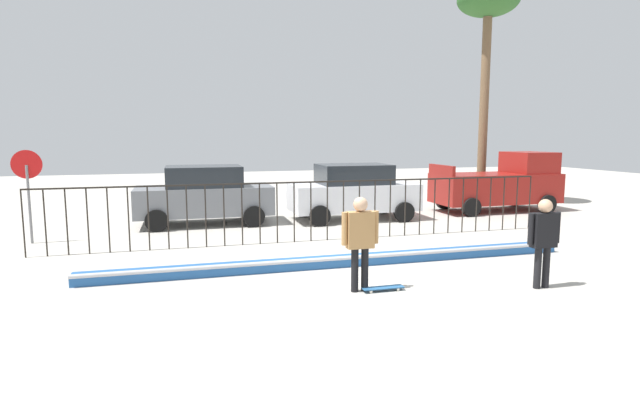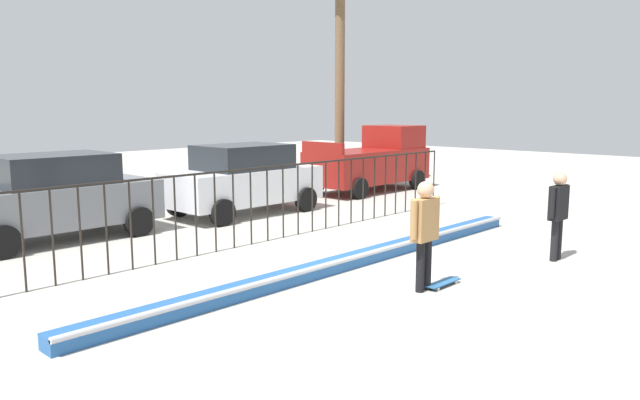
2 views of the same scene
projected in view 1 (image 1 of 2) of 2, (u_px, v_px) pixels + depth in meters
The scene contains 11 objects.
ground_plane at pixel (352, 274), 10.44m from camera, with size 60.00×60.00×0.00m, color #ADA89E.
bowl_coping_ledge at pixel (342, 261), 11.08m from camera, with size 11.00×0.41×0.27m.
perimeter_fence at pixel (311, 204), 13.58m from camera, with size 14.04×0.04×1.65m.
skateboarder at pixel (360, 235), 9.18m from camera, with size 0.71×0.27×1.77m.
skateboard at pixel (383, 288), 9.32m from camera, with size 0.80×0.20×0.07m.
camera_operator at pixel (544, 235), 9.38m from camera, with size 0.69×0.26×1.70m.
parked_car_gray at pixel (204, 195), 16.18m from camera, with size 4.30×2.12×1.90m.
parked_car_white at pixel (353, 191), 17.09m from camera, with size 4.30×2.12×1.90m.
pickup_truck at pixel (501, 184), 19.05m from camera, with size 4.70×2.12×2.24m.
stop_sign at pixel (28, 183), 13.22m from camera, with size 0.76×0.07×2.50m.
palm_tree_tall at pixel (488, 12), 20.05m from camera, with size 2.47×2.47×8.96m.
Camera 1 is at (-3.36, -9.60, 2.89)m, focal length 28.06 mm.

